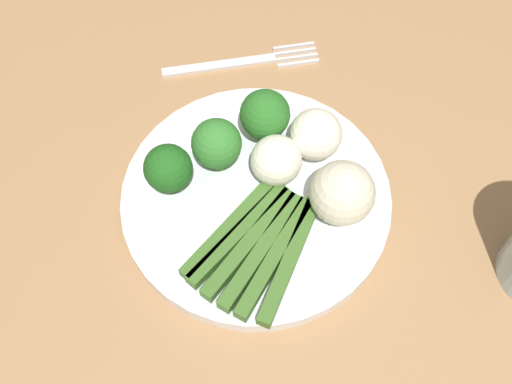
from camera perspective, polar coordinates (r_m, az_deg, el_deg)
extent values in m
cube|color=#9E754C|center=(0.59, -1.86, -2.52)|extent=(1.27, 0.91, 0.04)
cylinder|color=#9E754C|center=(1.31, -16.89, 13.95)|extent=(0.07, 0.07, 0.70)
cylinder|color=#9E754C|center=(1.28, 19.39, 11.84)|extent=(0.07, 0.07, 0.70)
cylinder|color=white|center=(0.57, 0.00, -0.61)|extent=(0.24, 0.24, 0.01)
cube|color=#3D6626|center=(0.55, -2.62, -3.10)|extent=(0.11, 0.08, 0.01)
cube|color=#3D6626|center=(0.54, -1.57, -3.82)|extent=(0.10, 0.08, 0.01)
cube|color=#3D6626|center=(0.54, -0.60, -4.65)|extent=(0.11, 0.07, 0.01)
cube|color=#3D6626|center=(0.54, 0.51, -5.34)|extent=(0.11, 0.07, 0.01)
cube|color=#3D6626|center=(0.53, 1.72, -5.91)|extent=(0.11, 0.06, 0.01)
cube|color=#3D6626|center=(0.53, 3.09, -6.18)|extent=(0.12, 0.05, 0.01)
cylinder|color=#609E3D|center=(0.58, -3.47, 3.05)|extent=(0.02, 0.02, 0.02)
sphere|color=#337A2D|center=(0.56, -3.61, 4.43)|extent=(0.05, 0.05, 0.05)
cylinder|color=#568E33|center=(0.59, 0.79, 5.60)|extent=(0.02, 0.02, 0.02)
sphere|color=#286B23|center=(0.57, 0.82, 7.07)|extent=(0.05, 0.05, 0.05)
cylinder|color=#4C7F2B|center=(0.57, -7.70, 0.89)|extent=(0.02, 0.02, 0.02)
sphere|color=#1E5B1C|center=(0.55, -7.99, 2.15)|extent=(0.04, 0.04, 0.04)
sphere|color=beige|center=(0.54, 7.82, -0.43)|extent=(0.06, 0.06, 0.06)
sphere|color=white|center=(0.57, 5.44, 5.21)|extent=(0.05, 0.05, 0.05)
sphere|color=white|center=(0.56, 1.85, 2.88)|extent=(0.05, 0.05, 0.05)
cube|color=silver|center=(0.67, -3.38, 11.40)|extent=(0.04, 0.12, 0.00)
cube|color=silver|center=(0.67, 3.86, 11.57)|extent=(0.01, 0.04, 0.00)
cube|color=silver|center=(0.68, 3.72, 12.07)|extent=(0.01, 0.04, 0.00)
cube|color=silver|center=(0.68, 3.58, 12.56)|extent=(0.01, 0.04, 0.00)
cube|color=silver|center=(0.69, 3.44, 13.05)|extent=(0.01, 0.04, 0.00)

